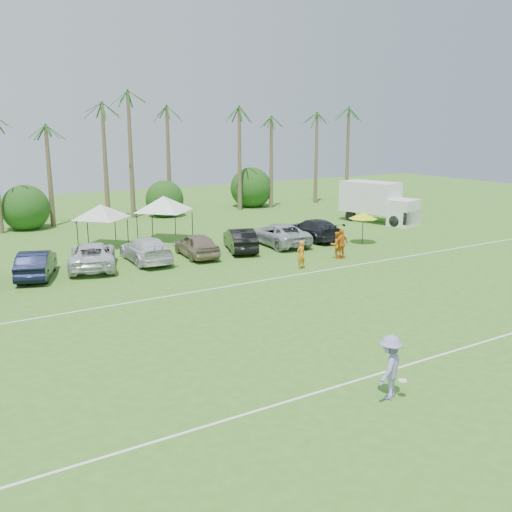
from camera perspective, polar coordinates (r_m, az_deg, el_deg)
ground at (r=19.62m, az=18.94°, el=-12.39°), size 120.00×120.00×0.00m
field_lines at (r=24.98m, az=4.65°, el=-6.14°), size 80.00×12.10×0.01m
palm_tree_4 at (r=49.97m, az=-20.52°, el=11.39°), size 2.40×2.40×8.90m
palm_tree_5 at (r=50.93m, az=-16.09°, el=12.70°), size 2.40×2.40×9.90m
palm_tree_6 at (r=52.19m, az=-11.81°, el=13.87°), size 2.40×2.40×10.90m
palm_tree_7 at (r=53.73m, az=-7.71°, el=14.89°), size 2.40×2.40×11.90m
palm_tree_8 at (r=55.94m, az=-2.85°, el=12.26°), size 2.40×2.40×8.90m
palm_tree_9 at (r=58.52m, az=1.54°, el=13.16°), size 2.40×2.40×9.90m
palm_tree_10 at (r=61.41m, az=5.57°, el=13.90°), size 2.40×2.40×10.90m
palm_tree_11 at (r=63.93m, az=8.54°, el=14.54°), size 2.40×2.40×11.90m
bush_tree_1 at (r=50.99m, az=-22.45°, el=4.83°), size 4.00×4.00×4.00m
bush_tree_2 at (r=54.20m, az=-9.82°, el=6.05°), size 4.00×4.00×4.00m
bush_tree_3 at (r=58.65m, az=-0.68°, el=6.75°), size 4.00×4.00×4.00m
sideline_player_a at (r=33.11m, az=4.52°, el=0.15°), size 0.68×0.52×1.67m
sideline_player_b at (r=36.22m, az=8.04°, el=1.14°), size 0.90×0.76×1.64m
sideline_player_c at (r=35.81m, az=8.55°, el=1.20°), size 1.17×0.66×1.89m
box_truck at (r=49.94m, az=12.14°, el=5.39°), size 4.05×7.02×3.41m
canopy_tent_left at (r=40.30m, az=-15.28°, el=5.01°), size 4.17×4.17×3.38m
canopy_tent_right at (r=41.38m, az=-9.25°, el=5.93°), size 4.63×4.63×3.75m
market_umbrella at (r=40.56m, az=10.67°, el=4.00°), size 2.00×2.00×2.23m
frisbee_player at (r=18.06m, az=13.22°, el=-10.77°), size 1.50×1.26×2.01m
parked_car_1 at (r=33.37m, az=-21.13°, el=-0.74°), size 3.08×4.89×1.52m
parked_car_2 at (r=34.48m, az=-16.03°, el=0.06°), size 4.06×5.98×1.52m
parked_car_3 at (r=35.34m, az=-10.96°, el=0.64°), size 2.38×5.34×1.52m
parked_car_4 at (r=36.21m, az=-5.96°, el=1.10°), size 2.23×4.62×1.52m
parked_car_5 at (r=37.73m, az=-1.59°, el=1.65°), size 3.06×4.89×1.52m
parked_car_6 at (r=39.61m, az=2.27°, el=2.19°), size 2.85×5.62×1.52m
parked_car_7 at (r=41.65m, az=5.77°, el=2.67°), size 2.47×5.37×1.52m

